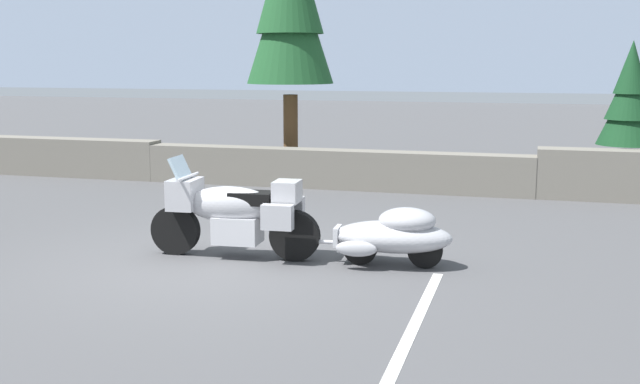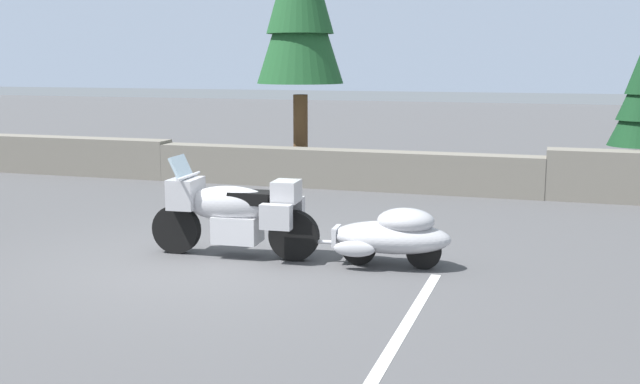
{
  "view_description": "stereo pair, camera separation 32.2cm",
  "coord_description": "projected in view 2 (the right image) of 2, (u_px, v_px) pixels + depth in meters",
  "views": [
    {
      "loc": [
        3.93,
        -8.8,
        2.57
      ],
      "look_at": [
        1.21,
        0.86,
        0.85
      ],
      "focal_mm": 42.97,
      "sensor_mm": 36.0,
      "label": 1
    },
    {
      "loc": [
        4.23,
        -8.7,
        2.57
      ],
      "look_at": [
        1.21,
        0.86,
        0.85
      ],
      "focal_mm": 42.97,
      "sensor_mm": 36.0,
      "label": 2
    }
  ],
  "objects": [
    {
      "name": "stone_guard_wall",
      "position": [
        364.0,
        168.0,
        15.47
      ],
      "size": [
        24.0,
        0.6,
        0.95
      ],
      "color": "slate",
      "rests_on": "ground"
    },
    {
      "name": "parking_stripe_marker",
      "position": [
        407.0,
        322.0,
        7.61
      ],
      "size": [
        0.12,
        3.6,
        0.01
      ],
      "primitive_type": "cube",
      "color": "silver",
      "rests_on": "ground"
    },
    {
      "name": "distant_ridgeline",
      "position": [
        533.0,
        18.0,
        98.9
      ],
      "size": [
        240.0,
        80.0,
        16.0
      ],
      "primitive_type": "cube",
      "color": "#99A8BF",
      "rests_on": "ground"
    },
    {
      "name": "touring_motorcycle",
      "position": [
        233.0,
        211.0,
        10.09
      ],
      "size": [
        2.31,
        0.82,
        1.33
      ],
      "color": "black",
      "rests_on": "ground"
    },
    {
      "name": "ground_plane",
      "position": [
        210.0,
        263.0,
        9.87
      ],
      "size": [
        80.0,
        80.0,
        0.0
      ],
      "primitive_type": "plane",
      "color": "#4C4C4F"
    },
    {
      "name": "car_shaped_trailer",
      "position": [
        392.0,
        235.0,
        9.62
      ],
      "size": [
        2.22,
        0.82,
        0.76
      ],
      "color": "black",
      "rests_on": "ground"
    }
  ]
}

